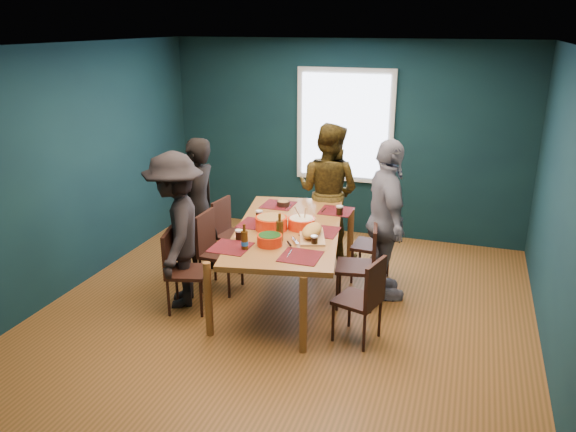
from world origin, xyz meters
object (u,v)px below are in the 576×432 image
chair_left_near (179,264)px  chair_right_mid (364,260)px  chair_right_far (379,240)px  person_near_left (176,230)px  chair_left_mid (214,245)px  bowl_dumpling (301,223)px  person_far_left (198,208)px  chair_right_near (366,295)px  dining_table (288,234)px  chair_left_far (228,228)px  bowl_herbs (270,239)px  bowl_salad (271,223)px  cutting_board (312,232)px  person_back (328,192)px  person_right (386,221)px

chair_left_near → chair_right_mid: chair_right_mid is taller
chair_right_far → person_near_left: 2.30m
chair_left_mid → bowl_dumpling: bowl_dumpling is taller
bowl_dumpling → chair_right_far: bearing=43.6°
chair_left_mid → chair_left_near: size_ratio=1.02×
chair_left_near → person_far_left: bearing=88.9°
chair_right_near → dining_table: bearing=162.6°
chair_left_mid → chair_left_far: bearing=101.2°
dining_table → chair_left_far: chair_left_far is taller
dining_table → chair_left_mid: 0.90m
bowl_herbs → person_near_left: bearing=177.7°
chair_left_mid → chair_right_near: chair_left_mid is taller
dining_table → bowl_salad: bearing=-158.4°
chair_left_mid → person_far_left: person_far_left is taller
chair_right_far → chair_right_mid: (-0.05, -0.64, 0.01)m
bowl_salad → bowl_herbs: (0.14, -0.42, -0.02)m
chair_left_far → person_near_left: person_near_left is taller
dining_table → bowl_herbs: 0.54m
person_near_left → bowl_dumpling: size_ratio=5.83×
person_near_left → cutting_board: person_near_left is taller
dining_table → person_back: (0.11, 1.28, 0.13)m
chair_left_mid → person_back: person_back is taller
person_near_left → bowl_salad: 1.00m
person_right → bowl_dumpling: 0.92m
person_near_left → bowl_herbs: size_ratio=6.62×
chair_right_mid → chair_right_far: bearing=77.0°
bowl_salad → person_back: bearing=79.2°
bowl_dumpling → bowl_herbs: bearing=-105.8°
bowl_salad → chair_left_near: bearing=-148.8°
chair_left_mid → chair_right_near: size_ratio=1.06×
chair_left_near → person_far_left: size_ratio=0.53×
chair_right_near → bowl_salad: 1.31m
chair_left_near → bowl_dumpling: bearing=14.4°
person_right → cutting_board: bearing=106.7°
chair_left_mid → chair_right_far: bearing=25.7°
chair_right_mid → person_far_left: person_far_left is taller
person_far_left → bowl_herbs: 1.45m
person_right → bowl_salad: 1.24m
bowl_dumpling → cutting_board: 0.29m
chair_left_near → person_far_left: (-0.22, 0.89, 0.32)m
chair_right_near → person_back: size_ratio=0.49×
chair_left_mid → bowl_salad: (0.71, -0.06, 0.37)m
chair_left_mid → bowl_salad: 0.81m
bowl_salad → bowl_dumpling: bowl_dumpling is taller
chair_left_near → person_near_left: (-0.08, 0.13, 0.32)m
chair_left_near → bowl_herbs: size_ratio=3.50×
chair_right_mid → bowl_herbs: 1.09m
bowl_salad → cutting_board: size_ratio=0.54×
chair_left_near → cutting_board: size_ratio=1.40×
chair_left_far → bowl_salad: bowl_salad is taller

